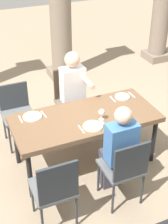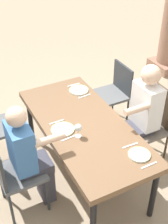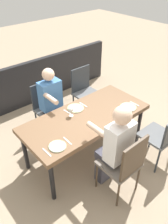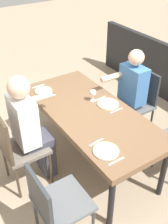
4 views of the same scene
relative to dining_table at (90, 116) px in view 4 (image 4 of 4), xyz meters
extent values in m
plane|color=gray|center=(0.00, 0.00, -0.67)|extent=(16.00, 16.00, 0.00)
cube|color=brown|center=(0.00, 0.00, 0.03)|extent=(1.85, 0.84, 0.07)
cylinder|color=black|center=(-0.85, 0.34, -0.34)|extent=(0.06, 0.06, 0.67)
cylinder|color=black|center=(0.85, 0.34, -0.34)|extent=(0.06, 0.06, 0.67)
cylinder|color=black|center=(-0.85, -0.34, -0.34)|extent=(0.06, 0.06, 0.67)
cylinder|color=black|center=(0.85, -0.34, -0.34)|extent=(0.06, 0.06, 0.67)
cube|color=#5B5E61|center=(-0.70, 0.76, -0.20)|extent=(0.44, 0.44, 0.04)
cube|color=#2D3338|center=(-0.70, 0.96, 0.00)|extent=(0.42, 0.03, 0.41)
cylinder|color=#2D3338|center=(-0.51, 0.57, -0.45)|extent=(0.03, 0.03, 0.46)
cylinder|color=#2D3338|center=(-0.51, 0.95, -0.45)|extent=(0.03, 0.03, 0.46)
cylinder|color=#2D3338|center=(-0.51, -0.57, -0.45)|extent=(0.03, 0.03, 0.46)
cube|color=#6A6158|center=(0.12, 0.76, -0.20)|extent=(0.44, 0.44, 0.04)
cube|color=#473828|center=(0.12, 0.96, 0.05)|extent=(0.42, 0.03, 0.50)
cylinder|color=#473828|center=(-0.07, 0.57, -0.45)|extent=(0.03, 0.03, 0.46)
cylinder|color=#473828|center=(0.31, 0.57, -0.45)|extent=(0.03, 0.03, 0.46)
cylinder|color=#473828|center=(-0.07, 0.95, -0.45)|extent=(0.03, 0.03, 0.46)
cylinder|color=#473828|center=(0.31, 0.95, -0.45)|extent=(0.03, 0.03, 0.46)
cube|color=#5B5E61|center=(0.12, -0.76, -0.20)|extent=(0.44, 0.44, 0.04)
cube|color=#2D3338|center=(0.12, -0.96, 0.03)|extent=(0.42, 0.03, 0.45)
cylinder|color=#2D3338|center=(0.31, -0.57, -0.45)|extent=(0.03, 0.03, 0.46)
cylinder|color=#2D3338|center=(-0.07, -0.57, -0.45)|extent=(0.03, 0.03, 0.46)
cylinder|color=#2D3338|center=(0.31, -0.95, -0.45)|extent=(0.03, 0.03, 0.46)
cylinder|color=#2D3338|center=(-0.07, -0.95, -0.45)|extent=(0.03, 0.03, 0.46)
cube|color=#3F3F4C|center=(0.12, 0.53, -0.44)|extent=(0.24, 0.14, 0.46)
cube|color=#3F3F4C|center=(0.12, 0.62, -0.16)|extent=(0.28, 0.32, 0.10)
cube|color=white|center=(0.12, 0.73, 0.14)|extent=(0.34, 0.20, 0.52)
sphere|color=beige|center=(0.12, 0.73, 0.53)|extent=(0.22, 0.22, 0.22)
cylinder|color=beige|center=(0.26, 0.49, 0.26)|extent=(0.07, 0.30, 0.07)
cube|color=#3F3F4C|center=(0.12, -0.52, -0.44)|extent=(0.24, 0.14, 0.46)
cube|color=#3F3F4C|center=(0.12, -0.61, -0.16)|extent=(0.28, 0.32, 0.10)
cube|color=#3F72B2|center=(0.12, -0.72, 0.13)|extent=(0.34, 0.20, 0.48)
sphere|color=beige|center=(0.12, -0.72, 0.48)|extent=(0.19, 0.19, 0.19)
cylinder|color=beige|center=(0.26, -0.48, 0.23)|extent=(0.07, 0.30, 0.07)
cylinder|color=white|center=(-0.62, 0.25, 0.07)|extent=(0.24, 0.24, 0.01)
torus|color=#A4C786|center=(-0.62, 0.25, 0.08)|extent=(0.24, 0.24, 0.01)
cube|color=silver|center=(-0.77, 0.25, 0.07)|extent=(0.02, 0.17, 0.01)
cube|color=silver|center=(-0.47, 0.25, 0.07)|extent=(0.03, 0.17, 0.01)
cylinder|color=silver|center=(-0.01, -0.24, 0.07)|extent=(0.25, 0.25, 0.01)
torus|color=#A0BE77|center=(-0.01, -0.24, 0.08)|extent=(0.25, 0.25, 0.01)
cylinder|color=white|center=(0.16, -0.14, 0.07)|extent=(0.06, 0.06, 0.00)
cylinder|color=white|center=(0.16, -0.14, 0.10)|extent=(0.01, 0.01, 0.07)
sphere|color=white|center=(0.16, -0.14, 0.18)|extent=(0.08, 0.08, 0.08)
cube|color=silver|center=(-0.16, -0.24, 0.07)|extent=(0.02, 0.17, 0.01)
cube|color=silver|center=(0.14, -0.24, 0.07)|extent=(0.03, 0.17, 0.01)
cylinder|color=white|center=(0.67, 0.25, 0.07)|extent=(0.21, 0.21, 0.01)
torus|color=#A4C786|center=(0.67, 0.25, 0.08)|extent=(0.21, 0.21, 0.01)
cube|color=silver|center=(0.52, 0.25, 0.07)|extent=(0.02, 0.17, 0.01)
cube|color=silver|center=(0.82, 0.25, 0.07)|extent=(0.02, 0.17, 0.01)
camera|label=1|loc=(-1.39, -3.20, 2.36)|focal=53.13mm
camera|label=2|loc=(2.32, -1.19, 2.10)|focal=49.90mm
camera|label=3|loc=(1.71, 1.94, 1.96)|focal=36.31mm
camera|label=4|loc=(-2.04, 1.41, 1.76)|focal=43.66mm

